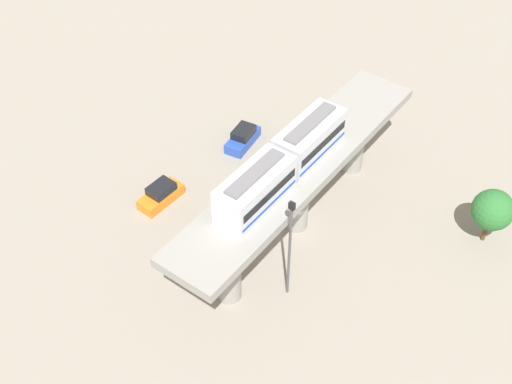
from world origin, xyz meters
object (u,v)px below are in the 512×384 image
Objects in this scene: signal_post at (290,246)px; train at (283,163)px; parked_car_orange at (161,195)px; parked_car_blue at (243,138)px; tree_near_viaduct at (493,210)px.

train is at bearing 131.06° from signal_post.
parked_car_orange is 0.44× the size of signal_post.
parked_car_orange is at bearing -104.37° from parked_car_blue.
signal_post is at bearing -4.18° from parked_car_orange.
signal_post reaches higher than tree_near_viaduct.
parked_car_blue is at bearing 138.27° from signal_post.
train is 2.63× the size of tree_near_viaduct.
tree_near_viaduct reaches higher than parked_car_blue.
train is at bearing 13.81° from parked_car_orange.
parked_car_orange is 27.61m from tree_near_viaduct.
train reaches higher than tree_near_viaduct.
train reaches higher than parked_car_blue.
train is 3.18× the size of parked_car_orange.
parked_car_orange is at bearing 173.75° from signal_post.
signal_post reaches higher than parked_car_orange.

